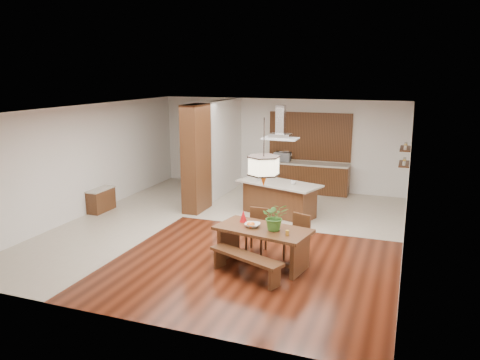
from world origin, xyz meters
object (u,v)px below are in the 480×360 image
at_px(range_hood, 281,122).
at_px(microwave, 282,157).
at_px(hallway_console, 101,200).
at_px(fruit_bowl, 252,225).
at_px(dining_chair_left, 256,231).
at_px(foliage_plant, 275,217).
at_px(kitchen_island, 279,198).
at_px(pendant_lantern, 264,153).
at_px(dining_bench, 246,266).
at_px(dining_table, 263,238).
at_px(island_cup, 293,183).
at_px(dining_chair_right, 296,238).

distance_m(range_hood, microwave, 3.03).
height_order(hallway_console, fruit_bowl, fruit_bowl).
bearing_deg(hallway_console, dining_chair_left, -15.14).
height_order(foliage_plant, kitchen_island, foliage_plant).
bearing_deg(range_hood, pendant_lantern, -79.83).
distance_m(dining_chair_left, range_hood, 3.36).
bearing_deg(dining_bench, pendant_lantern, 79.24).
bearing_deg(foliage_plant, dining_table, 171.84).
height_order(dining_bench, fruit_bowl, fruit_bowl).
bearing_deg(range_hood, kitchen_island, -90.00).
distance_m(dining_table, dining_chair_left, 0.73).
bearing_deg(island_cup, microwave, 110.62).
height_order(dining_chair_left, kitchen_island, dining_chair_left).
relative_size(foliage_plant, kitchen_island, 0.23).
relative_size(hallway_console, microwave, 1.70).
relative_size(dining_chair_left, pendant_lantern, 0.70).
relative_size(kitchen_island, microwave, 4.57).
bearing_deg(fruit_bowl, island_cup, 89.59).
bearing_deg(fruit_bowl, dining_bench, -81.69).
height_order(kitchen_island, island_cup, island_cup).
relative_size(dining_chair_left, dining_chair_right, 0.99).
height_order(foliage_plant, fruit_bowl, foliage_plant).
height_order(kitchen_island, range_hood, range_hood).
xyz_separation_m(pendant_lantern, island_cup, (-0.20, 3.18, -1.30)).
bearing_deg(dining_table, dining_bench, -100.76).
height_order(dining_bench, range_hood, range_hood).
height_order(dining_chair_right, pendant_lantern, pendant_lantern).
bearing_deg(hallway_console, kitchen_island, 16.36).
bearing_deg(foliage_plant, dining_bench, -121.23).
height_order(dining_bench, pendant_lantern, pendant_lantern).
bearing_deg(pendant_lantern, hallway_console, 159.51).
relative_size(pendant_lantern, foliage_plant, 2.41).
bearing_deg(dining_table, dining_chair_right, 39.95).
bearing_deg(range_hood, dining_bench, -83.21).
relative_size(hallway_console, range_hood, 0.98).
relative_size(dining_chair_right, microwave, 1.80).
bearing_deg(foliage_plant, pendant_lantern, 171.84).
distance_m(hallway_console, foliage_plant, 5.88).
height_order(hallway_console, foliage_plant, foliage_plant).
xyz_separation_m(pendant_lantern, range_hood, (-0.60, 3.32, 0.22)).
relative_size(dining_chair_left, kitchen_island, 0.39).
distance_m(dining_chair_right, foliage_plant, 0.81).
bearing_deg(pendant_lantern, island_cup, 93.52).
height_order(range_hood, island_cup, range_hood).
xyz_separation_m(pendant_lantern, microwave, (-1.23, 5.94, -1.15)).
xyz_separation_m(dining_bench, pendant_lantern, (0.12, 0.65, 2.03)).
distance_m(dining_bench, foliage_plant, 1.08).
bearing_deg(range_hood, foliage_plant, -75.89).
relative_size(hallway_console, dining_bench, 0.57).
height_order(dining_chair_right, kitchen_island, dining_chair_right).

